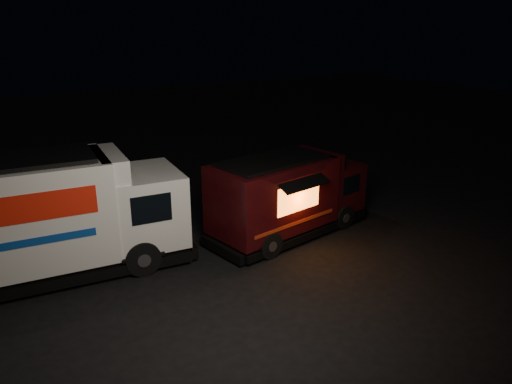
% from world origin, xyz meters
% --- Properties ---
extents(ground, '(80.00, 80.00, 0.00)m').
position_xyz_m(ground, '(0.00, 0.00, 0.00)').
color(ground, black).
rests_on(ground, ground).
extents(white_truck, '(7.78, 3.04, 3.47)m').
position_xyz_m(white_truck, '(-4.60, 2.04, 1.73)').
color(white_truck, silver).
rests_on(white_truck, ground).
extents(red_truck, '(6.18, 3.30, 2.73)m').
position_xyz_m(red_truck, '(2.68, 1.19, 1.36)').
color(red_truck, black).
rests_on(red_truck, ground).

